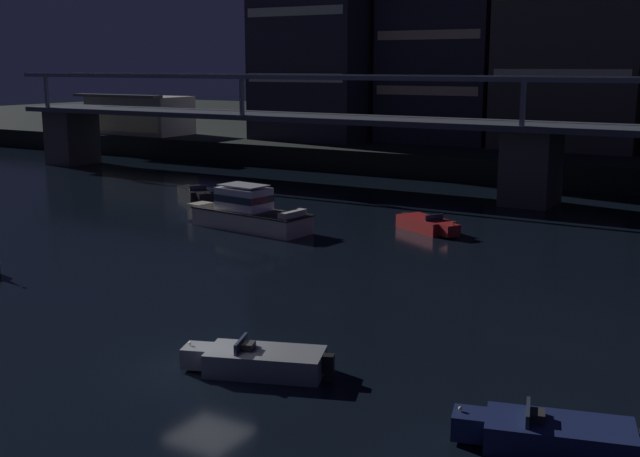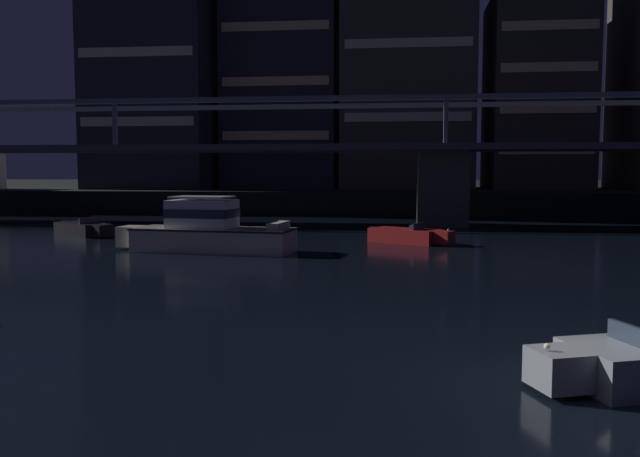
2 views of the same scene
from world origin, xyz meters
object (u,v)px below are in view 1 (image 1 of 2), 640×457
Objects in this scene: cabin_cruiser_near_left at (247,212)px; speedboat_mid_center at (259,361)px; waterfront_pavilion at (139,115)px; tower_west_tall at (446,7)px; speedboat_near_center at (428,225)px; speedboat_mid_left at (551,435)px; speedboat_near_right at (196,194)px; river_bridge at (533,143)px.

cabin_cruiser_near_left reaches higher than speedboat_mid_center.
waterfront_pavilion is 1.33× the size of cabin_cruiser_near_left.
cabin_cruiser_near_left is at bearing -85.59° from tower_west_tall.
cabin_cruiser_near_left reaches higher than speedboat_near_center.
speedboat_mid_left is (14.34, -24.95, 0.00)m from speedboat_near_center.
cabin_cruiser_near_left is 24.24m from speedboat_mid_center.
tower_west_tall is 36.46m from speedboat_near_right.
speedboat_near_center is 0.94× the size of speedboat_mid_left.
waterfront_pavilion is 53.73m from speedboat_near_center.
tower_west_tall is 63.23m from speedboat_mid_center.
speedboat_near_center is 20.30m from speedboat_near_right.
speedboat_near_right is at bearing 142.06° from speedboat_mid_left.
speedboat_near_center is at bearing 100.26° from speedboat_mid_center.
river_bridge reaches higher than waterfront_pavilion.
tower_west_tall is at bearing 111.05° from speedboat_near_center.
tower_west_tall is 42.18m from cabin_cruiser_near_left.
speedboat_near_right is at bearing 174.42° from speedboat_near_center.
river_bridge is at bearing 107.18° from speedboat_mid_left.
waterfront_pavilion is 2.39× the size of speedboat_mid_left.
river_bridge is 22.39m from cabin_cruiser_near_left.
cabin_cruiser_near_left is at bearing -125.22° from river_bridge.
speedboat_near_center is 24.92m from speedboat_mid_center.
cabin_cruiser_near_left is (37.36, -29.98, -3.39)m from waterfront_pavilion.
cabin_cruiser_near_left is at bearing 126.92° from speedboat_mid_center.
river_bridge is at bearing -53.42° from tower_west_tall.
cabin_cruiser_near_left reaches higher than speedboat_mid_left.
river_bridge reaches higher than speedboat_near_center.
cabin_cruiser_near_left is 1.83× the size of speedboat_mid_center.
speedboat_mid_center is at bearing -53.08° from cabin_cruiser_near_left.
speedboat_near_right and speedboat_mid_left have the same top height.
river_bridge is at bearing 25.61° from speedboat_near_right.
tower_west_tall is at bearing 15.24° from waterfront_pavilion.
river_bridge is 28.83m from tower_west_tall.
speedboat_near_center is 1.02× the size of speedboat_near_right.
waterfront_pavilion reaches higher than speedboat_near_center.
tower_west_tall is at bearing 77.66° from speedboat_near_right.
cabin_cruiser_near_left is at bearing -153.04° from speedboat_near_center.
speedboat_near_right is (-22.83, -10.94, -4.17)m from river_bridge.
river_bridge is 51.51m from waterfront_pavilion.
waterfront_pavilion is at bearing 140.04° from speedboat_near_right.
speedboat_near_center is at bearing -27.61° from waterfront_pavilion.
river_bridge reaches higher than cabin_cruiser_near_left.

